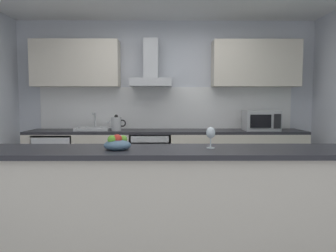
{
  "coord_description": "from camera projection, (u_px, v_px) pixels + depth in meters",
  "views": [
    {
      "loc": [
        -0.0,
        -3.32,
        1.34
      ],
      "look_at": [
        0.02,
        0.43,
        1.05
      ],
      "focal_mm": 34.61,
      "sensor_mm": 36.0,
      "label": 1
    }
  ],
  "objects": [
    {
      "name": "ground",
      "position": [
        166.0,
        229.0,
        3.41
      ],
      "size": [
        5.69,
        4.73,
        0.02
      ],
      "primitive_type": "cube",
      "color": "gray"
    },
    {
      "name": "wall_back",
      "position": [
        166.0,
        103.0,
        5.23
      ],
      "size": [
        5.69,
        0.12,
        2.6
      ],
      "primitive_type": "cube",
      "color": "silver",
      "rests_on": "ground"
    },
    {
      "name": "backsplash_tile",
      "position": [
        166.0,
        108.0,
        5.16
      ],
      "size": [
        3.99,
        0.02,
        0.66
      ],
      "primitive_type": "cube",
      "color": "white"
    },
    {
      "name": "counter_back",
      "position": [
        166.0,
        160.0,
        4.92
      ],
      "size": [
        4.13,
        0.6,
        0.9
      ],
      "color": "beige",
      "rests_on": "ground"
    },
    {
      "name": "counter_island",
      "position": [
        175.0,
        205.0,
        2.69
      ],
      "size": [
        3.41,
        0.64,
        0.95
      ],
      "color": "beige",
      "rests_on": "ground"
    },
    {
      "name": "upper_cabinets",
      "position": [
        166.0,
        64.0,
        4.95
      ],
      "size": [
        4.08,
        0.32,
        0.7
      ],
      "color": "beige"
    },
    {
      "name": "oven",
      "position": [
        151.0,
        159.0,
        4.89
      ],
      "size": [
        0.6,
        0.62,
        0.8
      ],
      "color": "slate",
      "rests_on": "ground"
    },
    {
      "name": "refrigerator",
      "position": [
        58.0,
        162.0,
        4.88
      ],
      "size": [
        0.58,
        0.6,
        0.85
      ],
      "color": "white",
      "rests_on": "ground"
    },
    {
      "name": "microwave",
      "position": [
        261.0,
        120.0,
        4.82
      ],
      "size": [
        0.5,
        0.38,
        0.3
      ],
      "color": "#B7BABC",
      "rests_on": "counter_back"
    },
    {
      "name": "sink",
      "position": [
        94.0,
        128.0,
        4.86
      ],
      "size": [
        0.5,
        0.4,
        0.26
      ],
      "color": "silver",
      "rests_on": "counter_back"
    },
    {
      "name": "kettle",
      "position": [
        116.0,
        124.0,
        4.81
      ],
      "size": [
        0.29,
        0.15,
        0.24
      ],
      "color": "#B7BABC",
      "rests_on": "counter_back"
    },
    {
      "name": "range_hood",
      "position": [
        151.0,
        72.0,
        4.91
      ],
      "size": [
        0.62,
        0.45,
        0.72
      ],
      "color": "#B7BABC"
    },
    {
      "name": "wine_glass",
      "position": [
        211.0,
        133.0,
        2.69
      ],
      "size": [
        0.08,
        0.08,
        0.18
      ],
      "color": "silver",
      "rests_on": "counter_island"
    },
    {
      "name": "fruit_bowl",
      "position": [
        118.0,
        144.0,
        2.61
      ],
      "size": [
        0.22,
        0.22,
        0.13
      ],
      "color": "slate",
      "rests_on": "counter_island"
    }
  ]
}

